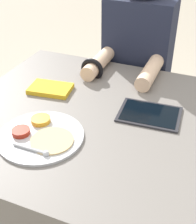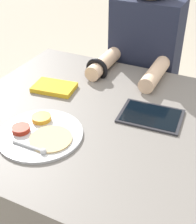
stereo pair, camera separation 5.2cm
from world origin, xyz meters
name	(u,v)px [view 2 (the right image)]	position (x,y,z in m)	size (l,w,h in m)	color
dining_table	(95,184)	(0.00, 0.00, 0.38)	(1.04, 0.95, 0.75)	slate
thali_tray	(40,133)	(-0.12, -0.20, 0.76)	(0.30, 0.30, 0.03)	#B7BABF
red_notebook	(54,88)	(-0.24, 0.10, 0.76)	(0.19, 0.14, 0.02)	silver
tablet_device	(151,116)	(0.20, 0.08, 0.76)	(0.24, 0.18, 0.01)	#28282D
person_diner	(141,83)	(-0.01, 0.59, 0.60)	(0.35, 0.47, 1.25)	black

